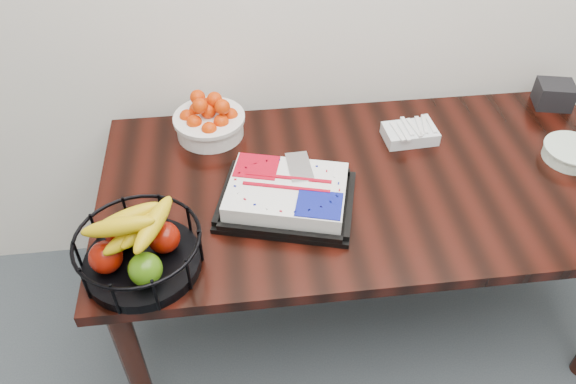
{
  "coord_description": "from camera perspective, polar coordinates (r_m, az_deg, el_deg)",
  "views": [
    {
      "loc": [
        -0.44,
        0.64,
        1.99
      ],
      "look_at": [
        -0.29,
        1.88,
        0.83
      ],
      "focal_mm": 35.0,
      "sensor_mm": 36.0,
      "label": 1
    }
  ],
  "objects": [
    {
      "name": "fruit_basket",
      "position": [
        1.61,
        -14.88,
        -5.54
      ],
      "size": [
        0.35,
        0.35,
        0.19
      ],
      "color": "black",
      "rests_on": "table"
    },
    {
      "name": "napkin_box",
      "position": [
        2.43,
        25.4,
        8.94
      ],
      "size": [
        0.15,
        0.14,
        0.09
      ],
      "primitive_type": "cube",
      "rotation": [
        0.0,
        0.0,
        -0.23
      ],
      "color": "black",
      "rests_on": "table"
    },
    {
      "name": "table",
      "position": [
        1.96,
        8.15,
        -0.6
      ],
      "size": [
        1.8,
        0.9,
        0.75
      ],
      "color": "black",
      "rests_on": "ground"
    },
    {
      "name": "cake_tray",
      "position": [
        1.76,
        -0.11,
        -0.3
      ],
      "size": [
        0.49,
        0.43,
        0.09
      ],
      "color": "black",
      "rests_on": "table"
    },
    {
      "name": "plate_stack",
      "position": [
        2.18,
        26.86,
        3.56
      ],
      "size": [
        0.2,
        0.2,
        0.05
      ],
      "color": "white",
      "rests_on": "table"
    },
    {
      "name": "fork_bag",
      "position": [
        2.08,
        12.28,
        5.87
      ],
      "size": [
        0.19,
        0.13,
        0.05
      ],
      "color": "silver",
      "rests_on": "table"
    },
    {
      "name": "tangerine_bowl",
      "position": [
        2.05,
        -8.02,
        7.41
      ],
      "size": [
        0.26,
        0.26,
        0.16
      ],
      "color": "white",
      "rests_on": "table"
    }
  ]
}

